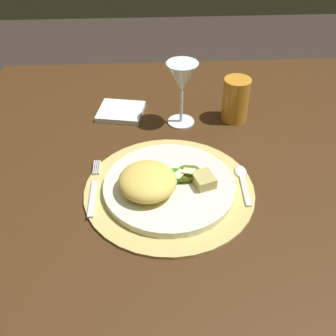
{
  "coord_description": "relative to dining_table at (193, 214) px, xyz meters",
  "views": [
    {
      "loc": [
        -0.1,
        -0.73,
        1.3
      ],
      "look_at": [
        -0.07,
        -0.07,
        0.76
      ],
      "focal_mm": 43.52,
      "sensor_mm": 36.0,
      "label": 1
    }
  ],
  "objects": [
    {
      "name": "ground_plane",
      "position": [
        0.0,
        0.0,
        -0.54
      ],
      "size": [
        6.0,
        6.0,
        0.0
      ],
      "primitive_type": "plane",
      "color": "#312822"
    },
    {
      "name": "dining_table",
      "position": [
        0.0,
        0.0,
        0.0
      ],
      "size": [
        1.1,
        0.97,
        0.74
      ],
      "color": "#402712",
      "rests_on": "ground"
    },
    {
      "name": "placemat",
      "position": [
        -0.07,
        -0.12,
        0.2
      ],
      "size": [
        0.35,
        0.35,
        0.01
      ],
      "primitive_type": "cylinder",
      "color": "tan",
      "rests_on": "dining_table"
    },
    {
      "name": "dinner_plate",
      "position": [
        -0.07,
        -0.12,
        0.21
      ],
      "size": [
        0.27,
        0.27,
        0.02
      ],
      "primitive_type": "cylinder",
      "color": "#EEEACA",
      "rests_on": "placemat"
    },
    {
      "name": "pasta_serving",
      "position": [
        -0.11,
        -0.14,
        0.24
      ],
      "size": [
        0.13,
        0.13,
        0.05
      ],
      "primitive_type": "ellipsoid",
      "rotation": [
        0.0,
        0.0,
        1.72
      ],
      "color": "#E5C355",
      "rests_on": "dinner_plate"
    },
    {
      "name": "salad_greens",
      "position": [
        -0.04,
        -0.1,
        0.23
      ],
      "size": [
        0.09,
        0.06,
        0.03
      ],
      "color": "#367B1B",
      "rests_on": "dinner_plate"
    },
    {
      "name": "bread_piece",
      "position": [
        0.0,
        -0.13,
        0.23
      ],
      "size": [
        0.05,
        0.06,
        0.02
      ],
      "primitive_type": "cube",
      "rotation": [
        0.0,
        0.0,
        5.03
      ],
      "color": "tan",
      "rests_on": "dinner_plate"
    },
    {
      "name": "fork",
      "position": [
        -0.22,
        -0.12,
        0.2
      ],
      "size": [
        0.01,
        0.17,
        0.0
      ],
      "color": "silver",
      "rests_on": "placemat"
    },
    {
      "name": "spoon",
      "position": [
        0.09,
        -0.1,
        0.2
      ],
      "size": [
        0.03,
        0.13,
        0.01
      ],
      "color": "silver",
      "rests_on": "placemat"
    },
    {
      "name": "napkin",
      "position": [
        -0.18,
        0.18,
        0.2
      ],
      "size": [
        0.13,
        0.12,
        0.01
      ],
      "primitive_type": "cube",
      "rotation": [
        0.0,
        0.0,
        -0.19
      ],
      "color": "white",
      "rests_on": "dining_table"
    },
    {
      "name": "wine_glass",
      "position": [
        -0.02,
        0.13,
        0.31
      ],
      "size": [
        0.08,
        0.08,
        0.16
      ],
      "color": "silver",
      "rests_on": "dining_table"
    },
    {
      "name": "amber_tumbler",
      "position": [
        0.11,
        0.14,
        0.25
      ],
      "size": [
        0.07,
        0.07,
        0.11
      ],
      "primitive_type": "cylinder",
      "color": "orange",
      "rests_on": "dining_table"
    }
  ]
}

